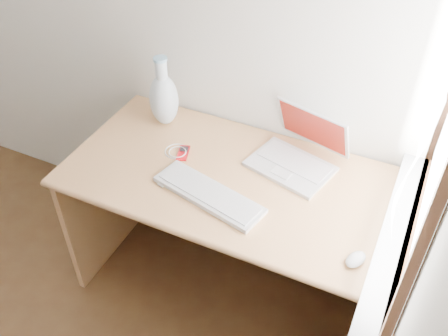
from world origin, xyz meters
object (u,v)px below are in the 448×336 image
at_px(desk, 242,201).
at_px(external_keyboard, 209,194).
at_px(laptop, 295,152).
at_px(vase, 164,98).

relative_size(desk, external_keyboard, 2.90).
distance_m(desk, laptop, 0.35).
xyz_separation_m(desk, external_keyboard, (-0.05, -0.23, 0.23)).
distance_m(external_keyboard, vase, 0.56).
height_order(external_keyboard, vase, vase).
relative_size(desk, vase, 4.19).
bearing_deg(external_keyboard, laptop, 69.02).
xyz_separation_m(external_keyboard, vase, (-0.41, 0.36, 0.13)).
xyz_separation_m(laptop, external_keyboard, (-0.23, -0.35, -0.04)).
relative_size(desk, laptop, 3.70).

